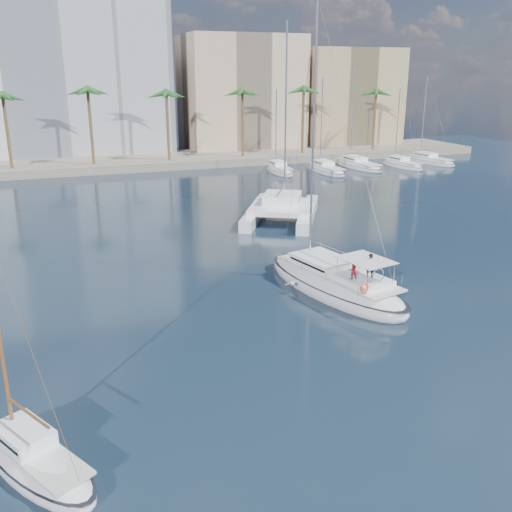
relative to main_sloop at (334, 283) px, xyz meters
name	(u,v)px	position (x,y,z in m)	size (l,w,h in m)	color
ground	(272,317)	(-5.45, -2.47, -0.56)	(160.00, 160.00, 0.00)	black
quay	(126,162)	(-5.45, 58.53, 0.04)	(120.00, 14.00, 1.20)	gray
building_modern	(33,71)	(-17.45, 70.53, 13.44)	(42.00, 16.00, 28.00)	silver
building_beige	(241,95)	(16.55, 67.53, 9.44)	(20.00, 14.00, 20.00)	tan
building_tan_right	(346,100)	(36.55, 65.53, 8.44)	(18.00, 12.00, 18.00)	tan
palm_centre	(125,99)	(-5.45, 54.53, 9.72)	(3.60, 3.60, 12.30)	brown
palm_right	(336,95)	(28.55, 54.53, 9.72)	(3.60, 3.60, 12.30)	brown
main_sloop	(334,283)	(0.00, 0.00, 0.00)	(6.82, 13.53, 19.21)	white
small_sloop	(35,461)	(-18.71, -12.20, -0.17)	(5.36, 7.25, 10.14)	white
catamaran	(282,207)	(4.42, 19.56, 0.60)	(11.90, 14.31, 18.59)	white
seagull	(293,283)	(-2.83, 0.44, 0.22)	(1.07, 0.46, 0.20)	silver
moored_yacht_a	(280,173)	(14.55, 44.53, -0.56)	(2.72, 9.35, 11.90)	white
moored_yacht_b	(326,172)	(21.05, 42.53, -0.56)	(3.14, 10.78, 13.72)	white
moored_yacht_c	(358,168)	(27.55, 44.53, -0.56)	(3.55, 12.21, 15.54)	white
moored_yacht_d	(402,167)	(34.05, 42.53, -0.56)	(2.72, 9.35, 11.90)	white
moored_yacht_e	(430,163)	(40.55, 44.53, -0.56)	(3.14, 10.78, 13.72)	white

